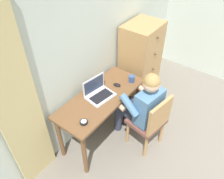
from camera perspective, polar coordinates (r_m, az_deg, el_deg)
The scene contains 10 objects.
wall_back at distance 2.86m, azimuth -5.43°, elevation 11.08°, with size 4.80×0.05×2.50m, color silver.
curtain_panel at distance 2.34m, azimuth -22.75°, elevation -4.75°, with size 0.45×0.03×2.20m, color #CCB77A.
desk at distance 2.90m, azimuth -2.77°, elevation -3.55°, with size 1.28×0.53×0.75m.
dresser at distance 3.58m, azimuth 7.15°, elevation 6.54°, with size 0.59×0.49×1.33m.
chair at distance 2.92m, azimuth 9.90°, elevation -7.91°, with size 0.48×0.46×0.88m.
person_seated at distance 2.86m, azimuth 7.42°, elevation -3.60°, with size 0.59×0.63×1.19m.
laptop at distance 2.81m, azimuth -3.50°, elevation -0.70°, with size 0.37×0.30×0.24m.
computer_mouse at distance 2.97m, azimuth 1.28°, elevation 1.19°, with size 0.06×0.10×0.03m, color black.
desk_clock at distance 2.52m, azimuth -7.22°, elevation -8.26°, with size 0.09×0.09×0.03m.
coffee_mug at distance 3.04m, azimuth 5.05°, elevation 2.78°, with size 0.12×0.08×0.09m.
Camera 1 is at (-1.83, 0.51, 2.64)m, focal length 35.81 mm.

